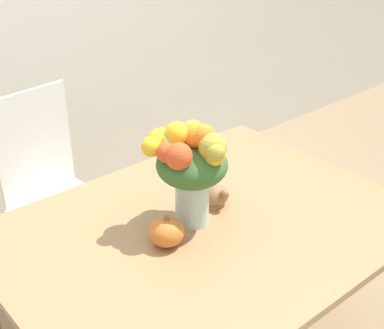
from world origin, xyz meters
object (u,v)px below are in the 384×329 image
(turkey_figurine, at_px, (214,194))
(pumpkin, at_px, (167,232))
(flower_vase, at_px, (190,165))
(dining_chair_near_window, at_px, (54,193))

(turkey_figurine, bearing_deg, pumpkin, -163.58)
(flower_vase, relative_size, turkey_figurine, 2.73)
(turkey_figurine, bearing_deg, dining_chair_near_window, 108.57)
(flower_vase, relative_size, dining_chair_near_window, 0.40)
(flower_vase, xyz_separation_m, pumpkin, (-0.15, -0.05, -0.19))
(dining_chair_near_window, bearing_deg, flower_vase, -89.04)
(flower_vase, distance_m, turkey_figurine, 0.25)
(turkey_figurine, xyz_separation_m, dining_chair_near_window, (-0.28, 0.83, -0.27))
(pumpkin, xyz_separation_m, turkey_figurine, (0.30, 0.09, -0.01))
(pumpkin, distance_m, turkey_figurine, 0.31)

